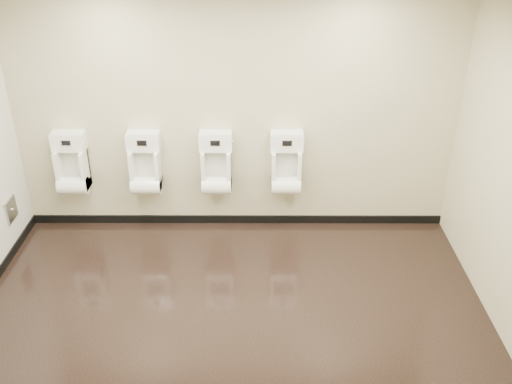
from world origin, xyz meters
TOP-DOWN VIEW (x-y plane):
  - ground at (0.00, 0.00)m, footprint 5.00×3.50m
  - ceiling at (0.00, 0.00)m, footprint 5.00×3.50m
  - back_wall at (0.00, 1.75)m, footprint 5.00×0.02m
  - front_wall at (0.00, -1.75)m, footprint 5.00×0.02m
  - skirting_back at (0.00, 1.74)m, footprint 5.00×0.02m
  - access_panel at (-2.48, 1.20)m, footprint 0.04×0.25m
  - urinal_0 at (-1.88, 1.62)m, footprint 0.38×0.29m
  - urinal_1 at (-1.03, 1.62)m, footprint 0.38×0.29m
  - urinal_2 at (-0.22, 1.62)m, footprint 0.38×0.29m
  - urinal_3 at (0.58, 1.62)m, footprint 0.38×0.29m

SIDE VIEW (x-z plane):
  - ground at x=0.00m, z-range 0.00..0.00m
  - skirting_back at x=0.00m, z-range 0.00..0.10m
  - access_panel at x=-2.48m, z-range 0.38..0.62m
  - urinal_0 at x=-1.88m, z-range 0.46..1.17m
  - urinal_1 at x=-1.03m, z-range 0.46..1.17m
  - urinal_2 at x=-0.22m, z-range 0.46..1.17m
  - urinal_3 at x=0.58m, z-range 0.46..1.17m
  - back_wall at x=0.00m, z-range 0.00..2.80m
  - front_wall at x=0.00m, z-range 0.00..2.80m
  - ceiling at x=0.00m, z-range 2.80..2.80m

